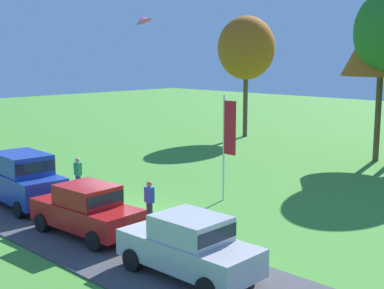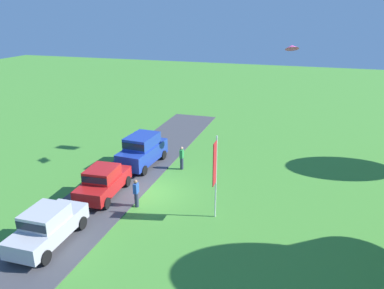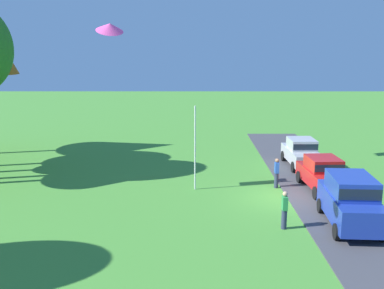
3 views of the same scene
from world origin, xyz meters
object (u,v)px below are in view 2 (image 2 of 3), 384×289
car_sedan_mid_row (47,225)px  flag_banner (215,169)px  car_suv_by_flagpole (142,149)px  person_on_lawn (136,193)px  person_watching_sky (182,158)px  kite_delta_over_trees (292,47)px  car_sedan_far_end (103,181)px

car_sedan_mid_row → flag_banner: 8.72m
car_suv_by_flagpole → flag_banner: size_ratio=1.00×
person_on_lawn → person_watching_sky: bearing=172.9°
flag_banner → kite_delta_over_trees: (-8.97, 2.89, 5.46)m
person_watching_sky → flag_banner: size_ratio=0.36×
car_sedan_mid_row → car_suv_by_flagpole: bearing=178.3°
car_sedan_mid_row → flag_banner: flag_banner is taller
car_suv_by_flagpole → kite_delta_over_trees: (-3.34, 9.69, 7.16)m
car_sedan_mid_row → flag_banner: bearing=123.3°
person_watching_sky → kite_delta_over_trees: kite_delta_over_trees is taller
person_watching_sky → kite_delta_over_trees: size_ratio=1.85×
car_suv_by_flagpole → flag_banner: flag_banner is taller
flag_banner → person_on_lawn: bearing=-89.3°
car_sedan_mid_row → kite_delta_over_trees: (-13.64, 9.99, 7.41)m
car_sedan_far_end → car_sedan_mid_row: size_ratio=1.01×
car_suv_by_flagpole → person_on_lawn: size_ratio=2.75×
person_watching_sky → person_on_lawn: size_ratio=1.00×
car_sedan_far_end → person_watching_sky: (-5.34, 3.19, -0.16)m
flag_banner → kite_delta_over_trees: bearing=162.2°
car_suv_by_flagpole → person_on_lawn: (5.68, 2.19, -0.42)m
car_suv_by_flagpole → person_on_lawn: 6.10m
car_sedan_mid_row → kite_delta_over_trees: size_ratio=4.80×
car_sedan_far_end → car_suv_by_flagpole: bearing=177.0°
car_sedan_far_end → person_watching_sky: car_sedan_far_end is taller
car_sedan_far_end → flag_banner: size_ratio=0.95×
car_suv_by_flagpole → flag_banner: 8.99m
car_suv_by_flagpole → car_sedan_mid_row: 10.30m
kite_delta_over_trees → car_sedan_far_end: bearing=-49.7°
car_sedan_far_end → car_sedan_mid_row: bearing=-0.4°
person_on_lawn → car_sedan_mid_row: bearing=-28.4°
car_sedan_mid_row → car_sedan_far_end: bearing=179.6°
person_on_lawn → kite_delta_over_trees: bearing=140.3°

